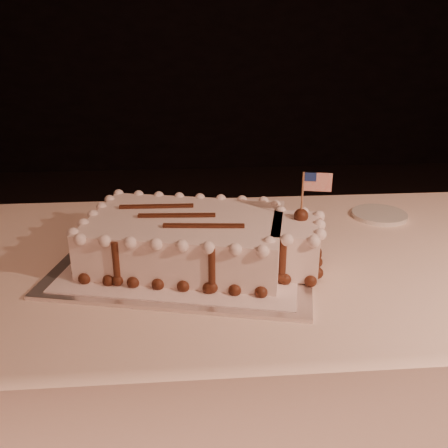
{
  "coord_description": "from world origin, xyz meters",
  "views": [
    {
      "loc": [
        -0.38,
        -0.39,
        1.23
      ],
      "look_at": [
        -0.3,
        0.58,
        0.84
      ],
      "focal_mm": 40.0,
      "sensor_mm": 36.0,
      "label": 1
    }
  ],
  "objects": [
    {
      "name": "banquet_table",
      "position": [
        0.0,
        0.6,
        0.38
      ],
      "size": [
        2.4,
        0.8,
        0.75
      ],
      "primitive_type": "cube",
      "color": "#FFDCC5",
      "rests_on": "ground"
    },
    {
      "name": "side_plate",
      "position": [
        0.14,
        0.81,
        0.76
      ],
      "size": [
        0.14,
        0.14,
        0.01
      ],
      "primitive_type": "cylinder",
      "color": "silver",
      "rests_on": "banquet_table"
    },
    {
      "name": "cake_board",
      "position": [
        -0.38,
        0.58,
        0.75
      ],
      "size": [
        0.61,
        0.51,
        0.01
      ],
      "primitive_type": "cube",
      "rotation": [
        0.0,
        0.0,
        -0.23
      ],
      "color": "silver",
      "rests_on": "banquet_table"
    },
    {
      "name": "sheet_cake",
      "position": [
        -0.35,
        0.58,
        0.81
      ],
      "size": [
        0.52,
        0.37,
        0.2
      ],
      "color": "white",
      "rests_on": "doily"
    },
    {
      "name": "doily",
      "position": [
        -0.38,
        0.58,
        0.76
      ],
      "size": [
        0.54,
        0.46,
        0.0
      ],
      "primitive_type": "cube",
      "rotation": [
        0.0,
        0.0,
        -0.23
      ],
      "color": "white",
      "rests_on": "cake_board"
    }
  ]
}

